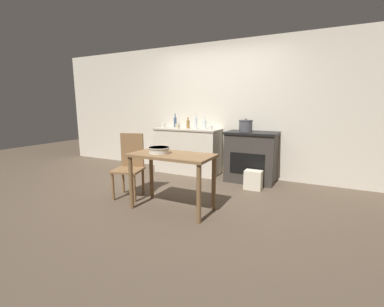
# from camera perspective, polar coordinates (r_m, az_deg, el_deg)

# --- Properties ---
(ground_plane) EXTENTS (14.00, 14.00, 0.00)m
(ground_plane) POSITION_cam_1_polar(r_m,az_deg,el_deg) (3.97, -2.70, -9.37)
(ground_plane) COLOR brown
(wall_back) EXTENTS (8.00, 0.07, 2.55)m
(wall_back) POSITION_cam_1_polar(r_m,az_deg,el_deg) (5.17, 5.91, 9.67)
(wall_back) COLOR beige
(wall_back) RESTS_ON ground_plane
(counter_cabinet) EXTENTS (1.32, 0.54, 0.91)m
(counter_cabinet) POSITION_cam_1_polar(r_m,az_deg,el_deg) (5.20, -0.96, 0.64)
(counter_cabinet) COLOR beige
(counter_cabinet) RESTS_ON ground_plane
(stove) EXTENTS (0.89, 0.60, 0.90)m
(stove) POSITION_cam_1_polar(r_m,az_deg,el_deg) (4.73, 13.01, -0.68)
(stove) COLOR #38332D
(stove) RESTS_ON ground_plane
(work_table) EXTENTS (1.08, 0.56, 0.74)m
(work_table) POSITION_cam_1_polar(r_m,az_deg,el_deg) (3.32, -4.49, -2.27)
(work_table) COLOR olive
(work_table) RESTS_ON ground_plane
(chair) EXTENTS (0.49, 0.49, 0.94)m
(chair) POSITION_cam_1_polar(r_m,az_deg,el_deg) (3.96, -13.64, -2.31)
(chair) COLOR olive
(chair) RESTS_ON ground_plane
(flour_sack) EXTENTS (0.28, 0.19, 0.31)m
(flour_sack) POSITION_cam_1_polar(r_m,az_deg,el_deg) (4.34, 13.46, -5.72)
(flour_sack) COLOR beige
(flour_sack) RESTS_ON ground_plane
(stock_pot) EXTENTS (0.25, 0.25, 0.23)m
(stock_pot) POSITION_cam_1_polar(r_m,az_deg,el_deg) (4.69, 11.83, 6.09)
(stock_pot) COLOR #4C4C51
(stock_pot) RESTS_ON stove
(mixing_bowl_large) EXTENTS (0.28, 0.28, 0.08)m
(mixing_bowl_large) POSITION_cam_1_polar(r_m,az_deg,el_deg) (3.36, -7.34, 0.83)
(mixing_bowl_large) COLOR silver
(mixing_bowl_large) RESTS_ON work_table
(bottle_far_left) EXTENTS (0.06, 0.06, 0.28)m
(bottle_far_left) POSITION_cam_1_polar(r_m,az_deg,el_deg) (5.08, 0.84, 6.76)
(bottle_far_left) COLOR silver
(bottle_far_left) RESTS_ON counter_cabinet
(bottle_left) EXTENTS (0.07, 0.07, 0.23)m
(bottle_left) POSITION_cam_1_polar(r_m,az_deg,el_deg) (5.07, 2.79, 6.53)
(bottle_left) COLOR silver
(bottle_left) RESTS_ON counter_cabinet
(bottle_mid_left) EXTENTS (0.07, 0.07, 0.22)m
(bottle_mid_left) POSITION_cam_1_polar(r_m,az_deg,el_deg) (5.17, -0.88, 6.55)
(bottle_mid_left) COLOR olive
(bottle_mid_left) RESTS_ON counter_cabinet
(bottle_center_left) EXTENTS (0.06, 0.06, 0.28)m
(bottle_center_left) POSITION_cam_1_polar(r_m,az_deg,el_deg) (5.41, -3.75, 6.98)
(bottle_center_left) COLOR #3D5675
(bottle_center_left) RESTS_ON counter_cabinet
(cup_center) EXTENTS (0.07, 0.07, 0.09)m
(cup_center) POSITION_cam_1_polar(r_m,az_deg,el_deg) (5.33, -6.45, 6.21)
(cup_center) COLOR silver
(cup_center) RESTS_ON counter_cabinet
(cup_center_right) EXTENTS (0.08, 0.08, 0.10)m
(cup_center_right) POSITION_cam_1_polar(r_m,az_deg,el_deg) (5.10, -3.27, 6.08)
(cup_center_right) COLOR beige
(cup_center_right) RESTS_ON counter_cabinet
(cup_mid_right) EXTENTS (0.08, 0.08, 0.08)m
(cup_mid_right) POSITION_cam_1_polar(r_m,az_deg,el_deg) (4.89, 4.11, 5.78)
(cup_mid_right) COLOR silver
(cup_mid_right) RESTS_ON counter_cabinet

